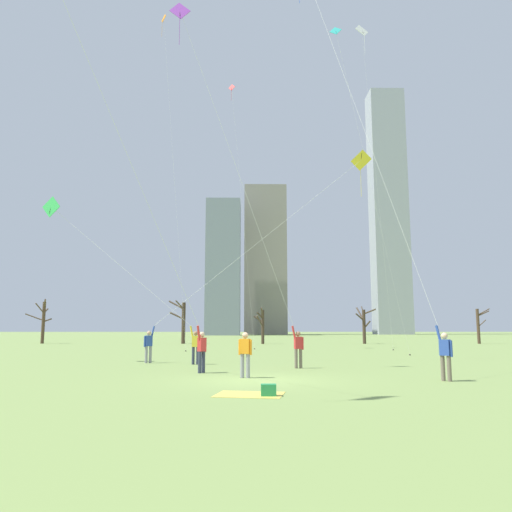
# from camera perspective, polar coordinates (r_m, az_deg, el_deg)

# --- Properties ---
(ground_plane) EXTENTS (400.00, 400.00, 0.00)m
(ground_plane) POSITION_cam_1_polar(r_m,az_deg,el_deg) (17.65, 0.31, -14.00)
(ground_plane) COLOR #7A934C
(kite_flyer_midfield_right_green) EXTENTS (8.90, 1.83, 8.87)m
(kite_flyer_midfield_right_green) POSITION_cam_1_polar(r_m,az_deg,el_deg) (25.58, -10.22, -6.87)
(kite_flyer_midfield_right_green) COLOR #33384C
(kite_flyer_midfield_right_green) RESTS_ON ground
(kite_flyer_midfield_center_yellow) EXTENTS (12.51, 2.18, 12.06)m
(kite_flyer_midfield_center_yellow) POSITION_cam_1_polar(r_m,az_deg,el_deg) (26.55, -7.48, -5.93)
(kite_flyer_midfield_center_yellow) COLOR gray
(kite_flyer_midfield_center_yellow) RESTS_ON ground
(kite_flyer_midfield_left_purple) EXTENTS (6.26, 1.17, 17.10)m
(kite_flyer_midfield_left_purple) POSITION_cam_1_polar(r_m,az_deg,el_deg) (22.55, 2.90, -4.90)
(kite_flyer_midfield_left_purple) COLOR #726656
(kite_flyer_midfield_left_purple) RESTS_ON ground
(kite_flyer_foreground_left_blue) EXTENTS (4.41, 6.26, 20.32)m
(kite_flyer_foreground_left_blue) POSITION_cam_1_polar(r_m,az_deg,el_deg) (19.28, 17.08, 0.12)
(kite_flyer_foreground_left_blue) COLOR #726656
(kite_flyer_foreground_left_blue) RESTS_ON ground
(kite_flyer_foreground_right_pink) EXTENTS (7.47, 9.86, 19.34)m
(kite_flyer_foreground_right_pink) POSITION_cam_1_polar(r_m,az_deg,el_deg) (18.59, -12.16, 4.20)
(kite_flyer_foreground_right_pink) COLOR #33384C
(kite_flyer_foreground_right_pink) RESTS_ON ground
(bystander_watching_nearby) EXTENTS (0.49, 0.30, 1.62)m
(bystander_watching_nearby) POSITION_cam_1_polar(r_m,az_deg,el_deg) (18.35, -1.24, -10.94)
(bystander_watching_nearby) COLOR gray
(bystander_watching_nearby) RESTS_ON ground
(distant_kite_drifting_right_white) EXTENTS (2.82, 2.29, 26.88)m
(distant_kite_drifting_right_white) POSITION_cam_1_polar(r_m,az_deg,el_deg) (45.52, 12.24, 21.64)
(distant_kite_drifting_right_white) COLOR white
(distant_kite_drifting_right_white) RESTS_ON ground
(distant_kite_drifting_left_red) EXTENTS (2.44, 0.97, 23.87)m
(distant_kite_drifting_left_red) POSITION_cam_1_polar(r_m,az_deg,el_deg) (46.40, -2.40, 14.59)
(distant_kite_drifting_left_red) COLOR red
(distant_kite_drifting_left_red) RESTS_ON ground
(distant_kite_high_overhead_orange) EXTENTS (3.18, 3.01, 29.61)m
(distant_kite_high_overhead_orange) POSITION_cam_1_polar(r_m,az_deg,el_deg) (48.03, -10.28, 22.26)
(distant_kite_high_overhead_orange) COLOR orange
(distant_kite_high_overhead_orange) RESTS_ON ground
(distant_kite_low_near_trees_teal) EXTENTS (4.84, 0.51, 23.01)m
(distant_kite_low_near_trees_teal) POSITION_cam_1_polar(r_m,az_deg,el_deg) (37.76, 10.10, 20.10)
(distant_kite_low_near_trees_teal) COLOR teal
(distant_kite_low_near_trees_teal) RESTS_ON ground
(picnic_spot) EXTENTS (2.02, 1.70, 0.31)m
(picnic_spot) POSITION_cam_1_polar(r_m,az_deg,el_deg) (13.76, 0.49, -15.25)
(picnic_spot) COLOR #D8BF4C
(picnic_spot) RESTS_ON ground
(bare_tree_right_of_center) EXTENTS (2.71, 2.57, 5.01)m
(bare_tree_right_of_center) POSITION_cam_1_polar(r_m,az_deg,el_deg) (62.50, -23.14, -6.75)
(bare_tree_right_of_center) COLOR #4C3828
(bare_tree_right_of_center) RESTS_ON ground
(bare_tree_far_right_edge) EXTENTS (1.90, 1.19, 3.97)m
(bare_tree_far_right_edge) POSITION_cam_1_polar(r_m,az_deg,el_deg) (61.95, 24.10, -7.17)
(bare_tree_far_right_edge) COLOR #4C3828
(bare_tree_far_right_edge) RESTS_ON ground
(bare_tree_left_of_center) EXTENTS (2.07, 2.76, 4.89)m
(bare_tree_left_of_center) POSITION_cam_1_polar(r_m,az_deg,el_deg) (57.60, -8.41, -7.28)
(bare_tree_left_of_center) COLOR #423326
(bare_tree_left_of_center) RESTS_ON ground
(bare_tree_leftmost) EXTENTS (1.21, 1.52, 4.01)m
(bare_tree_leftmost) POSITION_cam_1_polar(r_m,az_deg,el_deg) (56.11, 0.71, -7.85)
(bare_tree_leftmost) COLOR #423326
(bare_tree_leftmost) RESTS_ON ground
(bare_tree_rightmost) EXTENTS (2.24, 2.59, 4.23)m
(bare_tree_rightmost) POSITION_cam_1_polar(r_m,az_deg,el_deg) (57.99, 12.22, -7.54)
(bare_tree_rightmost) COLOR #423326
(bare_tree_rightmost) RESTS_ON ground
(skyline_wide_slab) EXTENTS (8.21, 9.90, 32.68)m
(skyline_wide_slab) POSITION_cam_1_polar(r_m,az_deg,el_deg) (122.43, -3.74, -1.34)
(skyline_wide_slab) COLOR gray
(skyline_wide_slab) RESTS_ON ground
(skyline_mid_tower_left) EXTENTS (11.17, 8.18, 39.62)m
(skyline_mid_tower_left) POSITION_cam_1_polar(r_m,az_deg,el_deg) (133.88, 1.06, -0.45)
(skyline_mid_tower_left) COLOR gray
(skyline_mid_tower_left) RESTS_ON ground
(skyline_squat_block) EXTENTS (9.42, 7.25, 68.47)m
(skyline_squat_block) POSITION_cam_1_polar(r_m,az_deg,el_deg) (144.04, 14.88, 5.11)
(skyline_squat_block) COLOR #9EA3AD
(skyline_squat_block) RESTS_ON ground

